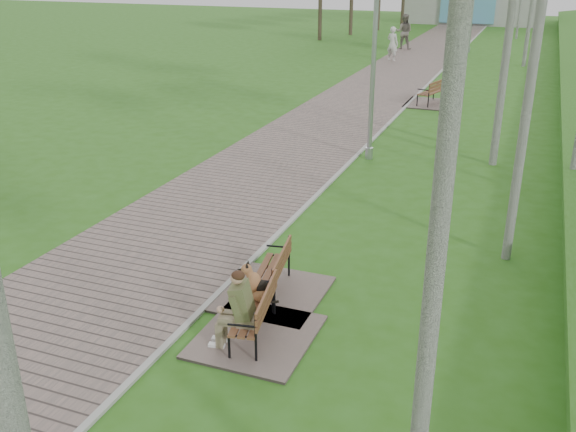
% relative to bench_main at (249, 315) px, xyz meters
% --- Properties ---
extents(walkway, '(3.50, 67.00, 0.04)m').
position_rel_bench_main_xyz_m(walkway, '(-2.71, 18.07, -0.35)').
color(walkway, '#6B5D57').
rests_on(walkway, ground).
extents(kerb, '(0.10, 67.00, 0.05)m').
position_rel_bench_main_xyz_m(kerb, '(-0.96, 18.07, -0.34)').
color(kerb, '#999993').
rests_on(kerb, ground).
extents(bench_main, '(1.54, 1.71, 1.34)m').
position_rel_bench_main_xyz_m(bench_main, '(0.00, 0.00, 0.00)').
color(bench_main, '#6B5D57').
rests_on(bench_main, ground).
extents(bench_second, '(1.55, 1.72, 0.95)m').
position_rel_bench_main_xyz_m(bench_second, '(-0.20, 1.25, -0.20)').
color(bench_second, '#6B5D57').
rests_on(bench_second, ground).
extents(bench_third, '(1.77, 1.97, 1.09)m').
position_rel_bench_main_xyz_m(bench_third, '(-0.22, 16.12, -0.17)').
color(bench_third, '#6B5D57').
rests_on(bench_third, ground).
extents(lamp_post_second, '(0.20, 0.20, 5.14)m').
position_rel_bench_main_xyz_m(lamp_post_second, '(-0.61, 8.88, 2.03)').
color(lamp_post_second, '#989A9F').
rests_on(lamp_post_second, ground).
extents(lamp_post_third, '(0.19, 0.19, 4.92)m').
position_rel_bench_main_xyz_m(lamp_post_third, '(-0.57, 30.28, 1.93)').
color(lamp_post_third, '#989A9F').
rests_on(lamp_post_third, ground).
extents(pedestrian_near, '(0.72, 0.59, 1.69)m').
position_rel_bench_main_xyz_m(pedestrian_near, '(-3.79, 25.63, 0.48)').
color(pedestrian_near, silver).
rests_on(pedestrian_near, ground).
extents(pedestrian_far, '(1.00, 0.82, 1.93)m').
position_rel_bench_main_xyz_m(pedestrian_far, '(-4.16, 30.12, 0.60)').
color(pedestrian_far, gray).
rests_on(pedestrian_far, ground).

